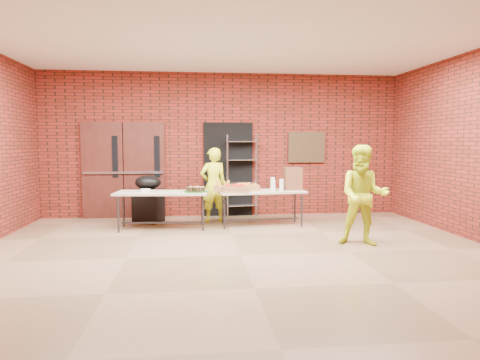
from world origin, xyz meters
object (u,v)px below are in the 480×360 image
(table_left, at_px, (162,195))
(volunteer_woman, at_px, (213,185))
(wire_rack, at_px, (242,176))
(coffee_dispenser, at_px, (292,179))
(covered_grill, at_px, (148,199))
(volunteer_man, at_px, (364,195))
(table_right, at_px, (261,193))

(table_left, height_order, volunteer_woman, volunteer_woman)
(wire_rack, distance_m, coffee_dispenser, 1.35)
(wire_rack, xyz_separation_m, coffee_dispenser, (0.92, -1.00, 0.01))
(table_left, distance_m, covered_grill, 0.81)
(volunteer_man, bearing_deg, table_left, 174.22)
(wire_rack, xyz_separation_m, table_left, (-1.68, -1.21, -0.26))
(volunteer_woman, bearing_deg, volunteer_man, 119.97)
(volunteer_man, bearing_deg, covered_grill, 167.73)
(wire_rack, relative_size, covered_grill, 1.86)
(covered_grill, height_order, volunteer_man, volunteer_man)
(volunteer_woman, bearing_deg, table_left, 15.99)
(coffee_dispenser, bearing_deg, volunteer_man, -69.12)
(wire_rack, bearing_deg, volunteer_woman, -147.76)
(coffee_dispenser, xyz_separation_m, covered_grill, (-2.93, 0.51, -0.44))
(covered_grill, bearing_deg, coffee_dispenser, 11.17)
(table_right, bearing_deg, coffee_dispenser, 1.04)
(coffee_dispenser, relative_size, volunteer_man, 0.28)
(table_right, relative_size, volunteer_woman, 1.14)
(covered_grill, distance_m, volunteer_woman, 1.38)
(table_left, relative_size, volunteer_man, 1.11)
(wire_rack, relative_size, table_right, 1.03)
(wire_rack, xyz_separation_m, volunteer_woman, (-0.67, -0.59, -0.14))
(wire_rack, xyz_separation_m, table_right, (0.27, -1.08, -0.27))
(wire_rack, height_order, volunteer_woman, wire_rack)
(coffee_dispenser, relative_size, covered_grill, 0.46)
(table_left, height_order, volunteer_man, volunteer_man)
(coffee_dispenser, height_order, volunteer_man, volunteer_man)
(covered_grill, xyz_separation_m, volunteer_man, (3.65, -2.40, 0.32))
(table_right, distance_m, coffee_dispenser, 0.71)
(table_left, relative_size, volunteer_woman, 1.16)
(table_left, distance_m, table_right, 1.95)
(wire_rack, distance_m, volunteer_man, 3.32)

